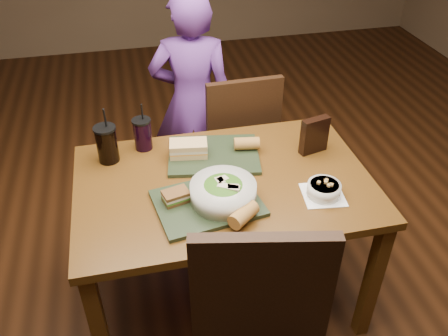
{
  "coord_description": "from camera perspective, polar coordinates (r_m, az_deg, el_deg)",
  "views": [
    {
      "loc": [
        -0.36,
        -1.61,
        2.03
      ],
      "look_at": [
        0.0,
        0.0,
        0.82
      ],
      "focal_mm": 38.0,
      "sensor_mm": 36.0,
      "label": 1
    }
  ],
  "objects": [
    {
      "name": "diner",
      "position": [
        2.86,
        -3.82,
        7.84
      ],
      "size": [
        0.55,
        0.41,
        1.35
      ],
      "primitive_type": "imported",
      "rotation": [
        0.0,
        0.0,
        2.94
      ],
      "color": "#643189",
      "rests_on": "ground"
    },
    {
      "name": "tray_near",
      "position": [
        1.96,
        -1.99,
        -4.23
      ],
      "size": [
        0.46,
        0.38,
        0.02
      ],
      "primitive_type": "cube",
      "rotation": [
        0.0,
        0.0,
        0.16
      ],
      "color": "black",
      "rests_on": "dining_table"
    },
    {
      "name": "sandwich_far",
      "position": [
        2.21,
        -4.29,
        2.35
      ],
      "size": [
        0.18,
        0.12,
        0.07
      ],
      "color": "tan",
      "rests_on": "tray_far"
    },
    {
      "name": "baguette_near",
      "position": [
        1.85,
        2.37,
        -5.63
      ],
      "size": [
        0.14,
        0.13,
        0.06
      ],
      "primitive_type": "cylinder",
      "rotation": [
        0.0,
        1.57,
        0.68
      ],
      "color": "#AD7533",
      "rests_on": "tray_near"
    },
    {
      "name": "chip_bag",
      "position": [
        2.27,
        10.81,
        3.88
      ],
      "size": [
        0.14,
        0.07,
        0.18
      ],
      "primitive_type": "cube",
      "rotation": [
        0.0,
        0.0,
        0.25
      ],
      "color": "black",
      "rests_on": "dining_table"
    },
    {
      "name": "dining_table",
      "position": [
        2.15,
        -0.0,
        -3.46
      ],
      "size": [
        1.3,
        0.85,
        0.75
      ],
      "color": "#533210",
      "rests_on": "ground"
    },
    {
      "name": "sandwich_near",
      "position": [
        1.95,
        -5.81,
        -3.41
      ],
      "size": [
        0.12,
        0.1,
        0.05
      ],
      "color": "#593819",
      "rests_on": "tray_near"
    },
    {
      "name": "cup_berry",
      "position": [
        2.29,
        -9.77,
        4.07
      ],
      "size": [
        0.09,
        0.09,
        0.24
      ],
      "color": "black",
      "rests_on": "dining_table"
    },
    {
      "name": "salad_bowl",
      "position": [
        1.93,
        -0.09,
        -2.8
      ],
      "size": [
        0.27,
        0.27,
        0.09
      ],
      "color": "silver",
      "rests_on": "tray_near"
    },
    {
      "name": "ground",
      "position": [
        2.62,
        -0.0,
        -14.63
      ],
      "size": [
        6.0,
        6.0,
        0.0
      ],
      "primitive_type": "plane",
      "color": "#381C0B",
      "rests_on": "ground"
    },
    {
      "name": "tray_far",
      "position": [
        2.24,
        -1.24,
        1.58
      ],
      "size": [
        0.47,
        0.39,
        0.02
      ],
      "primitive_type": "cube",
      "rotation": [
        0.0,
        0.0,
        -0.17
      ],
      "color": "black",
      "rests_on": "dining_table"
    },
    {
      "name": "chair_far",
      "position": [
        2.77,
        1.8,
        3.44
      ],
      "size": [
        0.43,
        0.43,
        0.96
      ],
      "color": "black",
      "rests_on": "ground"
    },
    {
      "name": "cup_cola",
      "position": [
        2.23,
        -13.91,
        2.84
      ],
      "size": [
        0.1,
        0.1,
        0.28
      ],
      "color": "black",
      "rests_on": "dining_table"
    },
    {
      "name": "soup_bowl",
      "position": [
        2.03,
        11.92,
        -2.53
      ],
      "size": [
        0.19,
        0.19,
        0.07
      ],
      "color": "white",
      "rests_on": "dining_table"
    },
    {
      "name": "baguette_far",
      "position": [
        2.25,
        2.75,
        2.97
      ],
      "size": [
        0.13,
        0.08,
        0.06
      ],
      "primitive_type": "cylinder",
      "rotation": [
        0.0,
        1.57,
        -0.15
      ],
      "color": "#AD7533",
      "rests_on": "tray_far"
    }
  ]
}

